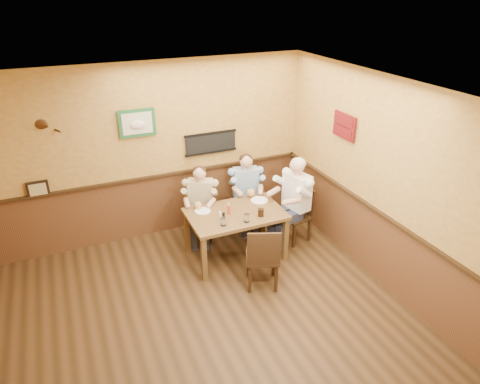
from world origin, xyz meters
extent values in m
plane|color=#32200F|center=(0.00, 0.00, 0.00)|extent=(5.00, 5.00, 0.00)
cube|color=silver|center=(0.00, 0.00, 2.80)|extent=(5.00, 5.00, 0.02)
cube|color=gold|center=(0.00, 2.50, 1.40)|extent=(5.00, 0.02, 2.80)
cube|color=gold|center=(2.50, 0.00, 1.40)|extent=(0.02, 5.00, 2.80)
cube|color=brown|center=(0.00, 2.48, 0.50)|extent=(5.00, 0.02, 1.00)
cube|color=brown|center=(2.48, 0.00, 0.50)|extent=(0.02, 5.00, 1.00)
cube|color=black|center=(0.94, 2.46, 1.45)|extent=(0.88, 0.03, 0.34)
cube|color=#1E572A|center=(-0.20, 2.46, 1.92)|extent=(0.54, 0.03, 0.42)
cube|color=black|center=(-1.70, 2.46, 1.12)|extent=(0.30, 0.03, 0.26)
cube|color=maroon|center=(2.46, 1.05, 1.95)|extent=(0.03, 0.48, 0.36)
cube|color=brown|center=(0.89, 1.32, 0.72)|extent=(1.40, 0.90, 0.05)
cube|color=brown|center=(0.25, 0.93, 0.35)|extent=(0.07, 0.07, 0.70)
cube|color=brown|center=(1.53, 0.93, 0.35)|extent=(0.07, 0.07, 0.70)
cube|color=brown|center=(0.25, 1.71, 0.35)|extent=(0.07, 0.07, 0.70)
cube|color=brown|center=(1.53, 1.71, 0.35)|extent=(0.07, 0.07, 0.70)
cylinder|color=silver|center=(0.59, 1.05, 0.81)|extent=(0.10, 0.10, 0.12)
cylinder|color=silver|center=(0.93, 1.01, 0.81)|extent=(0.09, 0.09, 0.12)
cylinder|color=black|center=(1.19, 1.09, 0.81)|extent=(0.11, 0.11, 0.11)
cylinder|color=red|center=(0.79, 1.33, 0.83)|extent=(0.05, 0.05, 0.16)
cylinder|color=white|center=(0.64, 1.29, 0.79)|extent=(0.04, 0.04, 0.08)
cylinder|color=black|center=(0.67, 1.23, 0.80)|extent=(0.05, 0.05, 0.09)
cylinder|color=silver|center=(0.46, 1.55, 0.76)|extent=(0.24, 0.24, 0.02)
cylinder|color=white|center=(1.38, 1.52, 0.76)|extent=(0.32, 0.32, 0.02)
camera|label=1|loc=(-1.23, -3.74, 3.80)|focal=32.00mm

